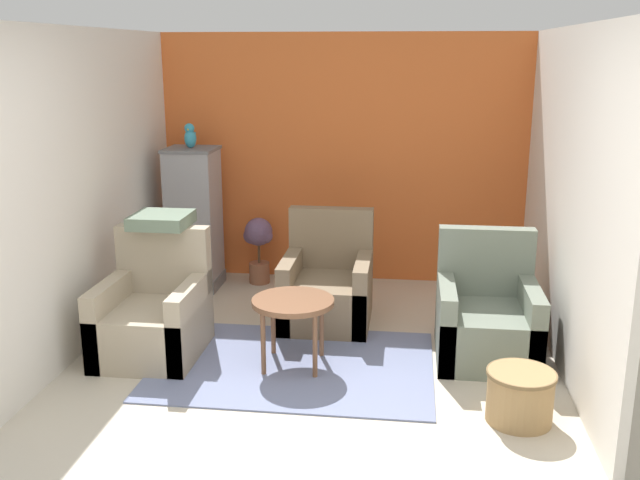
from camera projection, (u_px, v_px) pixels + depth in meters
name	position (u px, v px, depth m)	size (l,w,h in m)	color
ground_plane	(281.00, 464.00, 4.04)	(20.00, 20.00, 0.00)	beige
wall_back_accent	(343.00, 159.00, 7.11)	(3.73, 0.06, 2.45)	orange
wall_left	(90.00, 188.00, 5.63)	(0.06, 3.49, 2.45)	silver
wall_right	(570.00, 199.00, 5.18)	(0.06, 3.49, 2.45)	silver
area_rug	(294.00, 365.00, 5.31)	(2.06, 1.46, 0.01)	slate
coffee_table	(293.00, 307.00, 5.19)	(0.60, 0.60, 0.52)	brown
armchair_left	(154.00, 318.00, 5.46)	(0.74, 0.83, 0.94)	tan
armchair_right	(486.00, 320.00, 5.41)	(0.74, 0.83, 0.94)	slate
armchair_middle	(327.00, 289.00, 6.11)	(0.74, 0.83, 0.94)	#7A664C
birdcage	(194.00, 219.00, 6.93)	(0.48, 0.48, 1.38)	slate
parrot	(190.00, 136.00, 6.72)	(0.11, 0.20, 0.24)	teal
potted_plant	(259.00, 242.00, 7.11)	(0.31, 0.28, 0.67)	brown
wicker_basket	(520.00, 395.00, 4.47)	(0.43, 0.43, 0.33)	#A37F51
throw_pillow	(162.00, 220.00, 5.57)	(0.44, 0.44, 0.10)	slate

